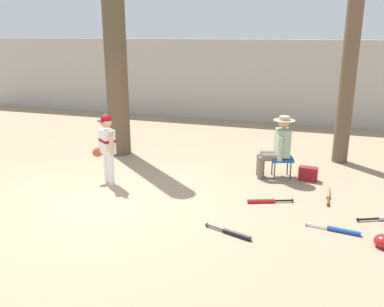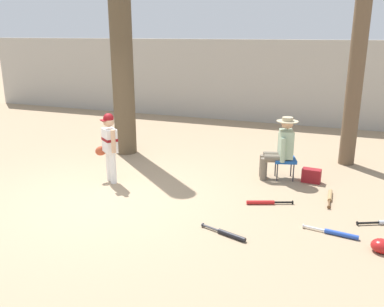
% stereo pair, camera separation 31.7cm
% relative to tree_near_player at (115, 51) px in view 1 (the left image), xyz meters
% --- Properties ---
extents(ground_plane, '(60.00, 60.00, 0.00)m').
position_rel_tree_near_player_xyz_m(ground_plane, '(1.08, -2.63, -2.30)').
color(ground_plane, '#9E8466').
extents(concrete_back_wall, '(18.00, 0.36, 2.49)m').
position_rel_tree_near_player_xyz_m(concrete_back_wall, '(1.08, 4.56, -1.06)').
color(concrete_back_wall, '#ADA89E').
rests_on(concrete_back_wall, ground).
extents(tree_near_player, '(0.72, 0.72, 5.32)m').
position_rel_tree_near_player_xyz_m(tree_near_player, '(0.00, 0.00, 0.00)').
color(tree_near_player, brown).
rests_on(tree_near_player, ground).
extents(tree_behind_spectator, '(0.46, 0.46, 5.44)m').
position_rel_tree_near_player_xyz_m(tree_behind_spectator, '(4.83, 0.91, 0.18)').
color(tree_behind_spectator, brown).
rests_on(tree_behind_spectator, ground).
extents(young_ballplayer, '(0.59, 0.40, 1.31)m').
position_rel_tree_near_player_xyz_m(young_ballplayer, '(0.71, -1.82, -1.56)').
color(young_ballplayer, white).
rests_on(young_ballplayer, ground).
extents(folding_stool, '(0.50, 0.50, 0.41)m').
position_rel_tree_near_player_xyz_m(folding_stool, '(3.73, -0.52, -1.94)').
color(folding_stool, '#194C9E').
rests_on(folding_stool, ground).
extents(seated_spectator, '(0.68, 0.53, 1.20)m').
position_rel_tree_near_player_xyz_m(seated_spectator, '(3.63, -0.54, -1.66)').
color(seated_spectator, '#6B6051').
rests_on(seated_spectator, ground).
extents(handbag_beside_stool, '(0.35, 0.20, 0.26)m').
position_rel_tree_near_player_xyz_m(handbag_beside_stool, '(4.23, -0.54, -2.17)').
color(handbag_beside_stool, maroon).
rests_on(handbag_beside_stool, ground).
extents(bat_black_composite, '(0.71, 0.29, 0.07)m').
position_rel_tree_near_player_xyz_m(bat_black_composite, '(3.37, -3.13, -2.27)').
color(bat_black_composite, black).
rests_on(bat_black_composite, ground).
extents(bat_red_barrel, '(0.73, 0.33, 0.07)m').
position_rel_tree_near_player_xyz_m(bat_red_barrel, '(3.62, -1.87, -2.27)').
color(bat_red_barrel, red).
rests_on(bat_red_barrel, ground).
extents(bat_wood_tan, '(0.07, 0.75, 0.07)m').
position_rel_tree_near_player_xyz_m(bat_wood_tan, '(4.61, -1.24, -2.27)').
color(bat_wood_tan, tan).
rests_on(bat_wood_tan, ground).
extents(bat_blue_youth, '(0.76, 0.17, 0.07)m').
position_rel_tree_near_player_xyz_m(bat_blue_youth, '(4.77, -2.57, -2.27)').
color(bat_blue_youth, '#2347AD').
rests_on(bat_blue_youth, ground).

